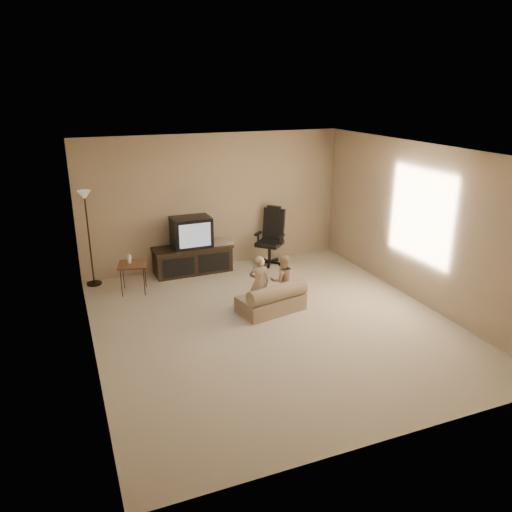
% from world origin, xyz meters
% --- Properties ---
extents(floor, '(5.50, 5.50, 0.00)m').
position_xyz_m(floor, '(0.00, 0.00, 0.00)').
color(floor, '#BBAF95').
rests_on(floor, ground).
extents(room_shell, '(5.50, 5.50, 5.50)m').
position_xyz_m(room_shell, '(0.00, 0.00, 1.52)').
color(room_shell, white).
rests_on(room_shell, floor).
extents(tv_stand, '(1.48, 0.57, 1.05)m').
position_xyz_m(tv_stand, '(-0.52, 2.49, 0.44)').
color(tv_stand, black).
rests_on(tv_stand, floor).
extents(office_chair, '(0.73, 0.73, 1.12)m').
position_xyz_m(office_chair, '(1.01, 2.40, 0.40)').
color(office_chair, black).
rests_on(office_chair, floor).
extents(side_table, '(0.55, 0.55, 0.69)m').
position_xyz_m(side_table, '(-1.70, 1.95, 0.49)').
color(side_table, brown).
rests_on(side_table, floor).
extents(floor_lamp, '(0.26, 0.26, 1.67)m').
position_xyz_m(floor_lamp, '(-2.30, 2.55, 1.22)').
color(floor_lamp, black).
rests_on(floor_lamp, floor).
extents(child_sofa, '(1.08, 0.75, 0.49)m').
position_xyz_m(child_sofa, '(0.15, 0.36, 0.20)').
color(child_sofa, gray).
rests_on(child_sofa, floor).
extents(toddler_left, '(0.37, 0.31, 0.86)m').
position_xyz_m(toddler_left, '(0.02, 0.58, 0.43)').
color(toddler_left, tan).
rests_on(toddler_left, floor).
extents(toddler_right, '(0.43, 0.27, 0.83)m').
position_xyz_m(toddler_right, '(0.41, 0.55, 0.42)').
color(toddler_right, tan).
rests_on(toddler_right, floor).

